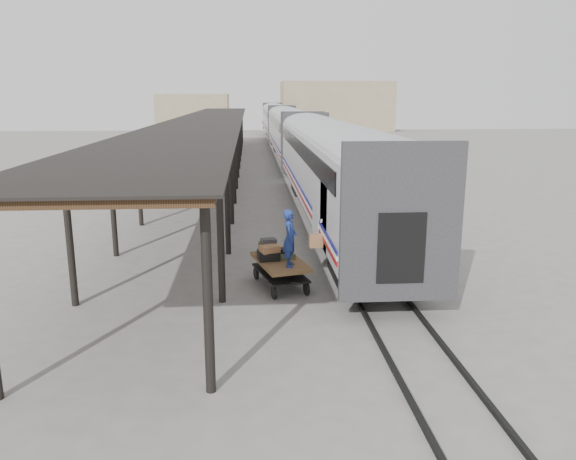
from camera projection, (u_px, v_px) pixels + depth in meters
The scene contains 11 objects.
ground at pixel (267, 278), 18.03m from camera, with size 160.00×160.00×0.00m, color slate.
train at pixel (290, 130), 50.40m from camera, with size 3.45×76.01×4.01m.
canopy at pixel (209, 120), 40.15m from camera, with size 4.90×64.30×4.15m.
rails at pixel (290, 159), 51.22m from camera, with size 1.54×150.00×0.12m.
building_far at pixel (336, 106), 93.70m from camera, with size 18.00×10.00×8.00m, color tan.
building_left at pixel (193, 112), 96.21m from camera, with size 12.00×8.00×6.00m, color tan.
baggage_cart at pixel (280, 267), 17.09m from camera, with size 1.83×2.64×0.86m.
suitcase_stack at pixel (273, 251), 17.27m from camera, with size 1.18×1.23×0.58m.
luggage_tug at pixel (217, 175), 37.85m from camera, with size 1.27×1.53×1.16m.
porter at pixel (290, 238), 16.23m from camera, with size 0.62×0.41×1.70m, color navy.
pedestrian at pixel (214, 180), 32.40m from camera, with size 1.13×0.47×1.92m, color black.
Camera 1 is at (-0.52, -17.18, 5.72)m, focal length 35.00 mm.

